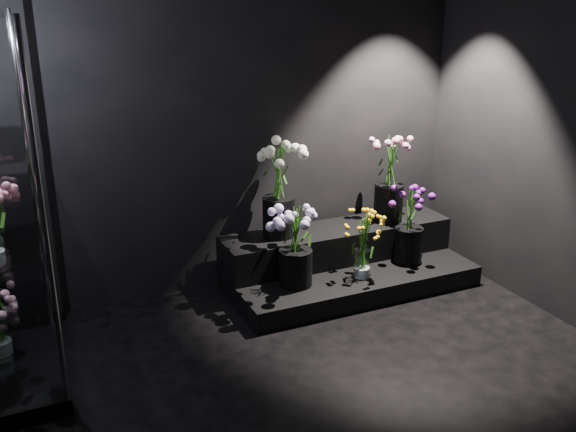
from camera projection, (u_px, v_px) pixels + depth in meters
floor at (347, 420)px, 3.59m from camera, size 4.00×4.00×0.00m
wall_back at (222, 113)px, 4.84m from camera, size 4.00×0.00×4.00m
display_riser at (344, 261)px, 5.25m from camera, size 1.96×0.87×0.44m
bouquet_orange_bells at (363, 246)px, 4.91m from camera, size 0.29×0.29×0.51m
bouquet_lilac at (296, 241)px, 4.76m from camera, size 0.41×0.41×0.62m
bouquet_purple at (410, 221)px, 5.17m from camera, size 0.39×0.39×0.63m
bouquet_cream_roses at (278, 184)px, 4.95m from camera, size 0.51×0.51×0.74m
bouquet_pink_roses at (390, 175)px, 5.29m from camera, size 0.38×0.38×0.72m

